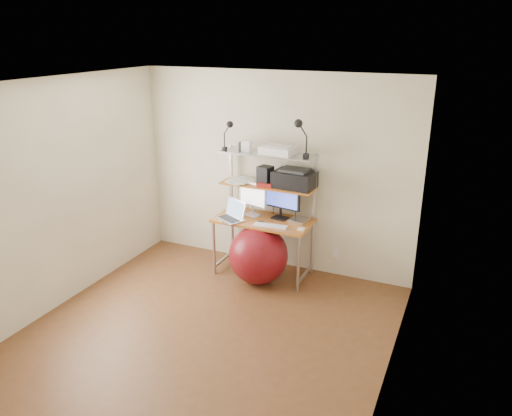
{
  "coord_description": "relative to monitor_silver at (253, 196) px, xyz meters",
  "views": [
    {
      "loc": [
        2.25,
        -3.84,
        2.94
      ],
      "look_at": [
        0.03,
        1.15,
        0.99
      ],
      "focal_mm": 35.0,
      "sensor_mm": 36.0,
      "label": 1
    }
  ],
  "objects": [
    {
      "name": "room",
      "position": [
        0.18,
        -1.53,
        0.26
      ],
      "size": [
        3.6,
        3.6,
        3.6
      ],
      "color": "brown",
      "rests_on": "ground"
    },
    {
      "name": "computer_desk",
      "position": [
        0.18,
        -0.02,
        -0.04
      ],
      "size": [
        1.2,
        0.6,
        1.57
      ],
      "color": "#B96C24",
      "rests_on": "ground"
    },
    {
      "name": "wall_outlet",
      "position": [
        1.03,
        0.26,
        -0.69
      ],
      "size": [
        0.08,
        0.01,
        0.12
      ],
      "primitive_type": "cube",
      "color": "white",
      "rests_on": "room"
    },
    {
      "name": "monitor_silver",
      "position": [
        0.0,
        0.0,
        0.0
      ],
      "size": [
        0.42,
        0.2,
        0.47
      ],
      "rotation": [
        0.0,
        0.0,
        -0.28
      ],
      "color": "silver",
      "rests_on": "desktop"
    },
    {
      "name": "monitor_black",
      "position": [
        0.36,
        0.04,
        0.01
      ],
      "size": [
        0.52,
        0.18,
        0.52
      ],
      "rotation": [
        0.0,
        0.0,
        -0.17
      ],
      "color": "black",
      "rests_on": "desktop"
    },
    {
      "name": "laptop",
      "position": [
        -0.17,
        -0.23,
        -0.2
      ],
      "size": [
        0.44,
        0.41,
        0.31
      ],
      "rotation": [
        0.0,
        0.0,
        -0.49
      ],
      "color": "#B7B8BC",
      "rests_on": "desktop"
    },
    {
      "name": "keyboard",
      "position": [
        0.35,
        -0.26,
        -0.25
      ],
      "size": [
        0.42,
        0.15,
        0.01
      ],
      "primitive_type": "cube",
      "rotation": [
        0.0,
        0.0,
        0.09
      ],
      "color": "white",
      "rests_on": "desktop"
    },
    {
      "name": "mouse",
      "position": [
        0.72,
        -0.23,
        -0.24
      ],
      "size": [
        0.09,
        0.05,
        0.02
      ],
      "primitive_type": "cube",
      "rotation": [
        0.0,
        0.0,
        0.04
      ],
      "color": "white",
      "rests_on": "desktop"
    },
    {
      "name": "mac_mini",
      "position": [
        0.61,
        0.01,
        -0.23
      ],
      "size": [
        0.23,
        0.23,
        0.04
      ],
      "primitive_type": "cube",
      "rotation": [
        0.0,
        0.0,
        -0.17
      ],
      "color": "#B7B8BC",
      "rests_on": "desktop"
    },
    {
      "name": "phone",
      "position": [
        0.19,
        -0.24,
        -0.25
      ],
      "size": [
        0.09,
        0.14,
        0.01
      ],
      "primitive_type": "cube",
      "rotation": [
        0.0,
        0.0,
        -0.15
      ],
      "color": "black",
      "rests_on": "desktop"
    },
    {
      "name": "printer",
      "position": [
        0.52,
        0.07,
        0.27
      ],
      "size": [
        0.51,
        0.37,
        0.23
      ],
      "rotation": [
        0.0,
        0.0,
        -0.08
      ],
      "color": "black",
      "rests_on": "mid_shelf"
    },
    {
      "name": "nas_cube",
      "position": [
        0.16,
        0.02,
        0.28
      ],
      "size": [
        0.19,
        0.19,
        0.24
      ],
      "primitive_type": "cube",
      "rotation": [
        0.0,
        0.0,
        -0.2
      ],
      "color": "black",
      "rests_on": "mid_shelf"
    },
    {
      "name": "red_box",
      "position": [
        0.18,
        -0.05,
        0.18
      ],
      "size": [
        0.2,
        0.16,
        0.05
      ],
      "primitive_type": "cube",
      "rotation": [
        0.0,
        0.0,
        0.25
      ],
      "color": "red",
      "rests_on": "mid_shelf"
    },
    {
      "name": "scanner",
      "position": [
        0.32,
        0.02,
        0.61
      ],
      "size": [
        0.42,
        0.3,
        0.11
      ],
      "rotation": [
        0.0,
        0.0,
        -0.1
      ],
      "color": "white",
      "rests_on": "top_shelf"
    },
    {
      "name": "box_white",
      "position": [
        -0.1,
        0.04,
        0.62
      ],
      "size": [
        0.11,
        0.09,
        0.13
      ],
      "primitive_type": "cube",
      "rotation": [
        0.0,
        0.0,
        0.0
      ],
      "color": "white",
      "rests_on": "top_shelf"
    },
    {
      "name": "box_grey",
      "position": [
        -0.15,
        0.06,
        0.61
      ],
      "size": [
        0.11,
        0.11,
        0.1
      ],
      "primitive_type": "cube",
      "rotation": [
        0.0,
        0.0,
        0.16
      ],
      "color": "#2F2F32",
      "rests_on": "top_shelf"
    },
    {
      "name": "clip_lamp_left",
      "position": [
        -0.28,
        -0.07,
        0.83
      ],
      "size": [
        0.15,
        0.08,
        0.37
      ],
      "color": "black",
      "rests_on": "top_shelf"
    },
    {
      "name": "clip_lamp_right",
      "position": [
        0.61,
        -0.03,
        0.88
      ],
      "size": [
        0.18,
        0.1,
        0.45
      ],
      "color": "black",
      "rests_on": "top_shelf"
    },
    {
      "name": "exercise_ball",
      "position": [
        0.22,
        -0.32,
        -0.63
      ],
      "size": [
        0.72,
        0.72,
        0.72
      ],
      "primitive_type": "sphere",
      "color": "maroon",
      "rests_on": "floor"
    },
    {
      "name": "paper_stack",
      "position": [
        -0.2,
        0.04,
        0.17
      ],
      "size": [
        0.39,
        0.4,
        0.02
      ],
      "color": "white",
      "rests_on": "mid_shelf"
    }
  ]
}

